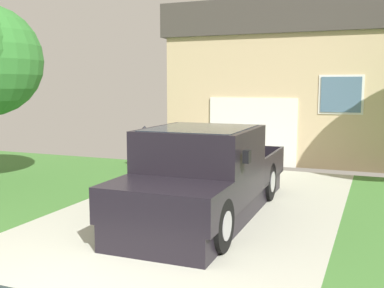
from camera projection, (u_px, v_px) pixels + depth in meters
The scene contains 5 objects.
pickup_truck at pixel (203, 178), 8.43m from camera, with size 2.07×5.32×1.69m.
person_with_hat at pixel (145, 163), 9.24m from camera, with size 0.54×0.54×1.64m.
handbag at pixel (147, 204), 8.96m from camera, with size 0.36×0.19×0.47m.
house_with_garage at pixel (317, 82), 15.79m from camera, with size 9.27×5.49×5.02m.
wheeled_trash_bin at pixel (149, 149), 13.73m from camera, with size 0.60×0.72×1.04m.
Camera 1 is at (3.15, -4.12, 2.44)m, focal length 43.11 mm.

